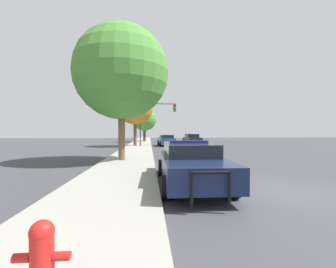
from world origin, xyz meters
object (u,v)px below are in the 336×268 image
at_px(traffic_light, 155,115).
at_px(tree_sidewalk_far, 144,119).
at_px(police_car, 190,162).
at_px(fire_hydrant, 42,253).
at_px(car_background_oncoming, 192,139).
at_px(tree_sidewalk_mid, 135,106).
at_px(car_background_midblock, 166,140).
at_px(tree_sidewalk_near, 121,73).

height_order(traffic_light, tree_sidewalk_far, tree_sidewalk_far).
distance_m(police_car, fire_hydrant, 5.74).
height_order(car_background_oncoming, tree_sidewalk_mid, tree_sidewalk_mid).
xyz_separation_m(police_car, car_background_midblock, (0.76, 20.14, -0.02)).
distance_m(tree_sidewalk_near, tree_sidewalk_far, 24.53).
distance_m(fire_hydrant, traffic_light, 24.39).
relative_size(traffic_light, tree_sidewalk_near, 0.64).
bearing_deg(car_background_oncoming, police_car, 76.89).
height_order(police_car, car_background_midblock, police_car).
height_order(police_car, tree_sidewalk_far, tree_sidewalk_far).
height_order(traffic_light, car_background_midblock, traffic_light).
bearing_deg(police_car, fire_hydrant, 64.78).
distance_m(police_car, tree_sidewalk_near, 7.97).
relative_size(fire_hydrant, car_background_midblock, 0.17).
bearing_deg(car_background_midblock, fire_hydrant, -100.46).
bearing_deg(tree_sidewalk_far, police_car, -85.96).
xyz_separation_m(police_car, car_background_oncoming, (4.56, 23.03, 0.01)).
bearing_deg(tree_sidewalk_mid, tree_sidewalk_far, 85.52).
height_order(traffic_light, tree_sidewalk_mid, tree_sidewalk_mid).
bearing_deg(police_car, tree_sidewalk_near, -61.54).
bearing_deg(car_background_midblock, tree_sidewalk_far, 102.91).
xyz_separation_m(car_background_oncoming, tree_sidewalk_mid, (-7.58, -3.99, 3.99)).
height_order(police_car, traffic_light, traffic_light).
relative_size(car_background_midblock, tree_sidewalk_mid, 0.63).
distance_m(traffic_light, tree_sidewalk_mid, 2.54).
bearing_deg(tree_sidewalk_near, fire_hydrant, -87.57).
distance_m(tree_sidewalk_mid, tree_sidewalk_far, 11.33).
xyz_separation_m(police_car, tree_sidewalk_near, (-3.01, 5.83, 4.53)).
distance_m(car_background_midblock, car_background_oncoming, 4.77).
distance_m(fire_hydrant, tree_sidewalk_far, 35.59).
height_order(fire_hydrant, traffic_light, traffic_light).
relative_size(tree_sidewalk_near, tree_sidewalk_far, 1.38).
xyz_separation_m(car_background_oncoming, tree_sidewalk_near, (-7.57, -17.20, 4.51)).
height_order(fire_hydrant, tree_sidewalk_near, tree_sidewalk_near).
height_order(tree_sidewalk_mid, tree_sidewalk_near, tree_sidewalk_near).
xyz_separation_m(tree_sidewalk_near, tree_sidewalk_far, (0.87, 24.47, -1.43)).
bearing_deg(traffic_light, car_background_oncoming, 37.79).
distance_m(tree_sidewalk_mid, tree_sidewalk_near, 13.22).
height_order(car_background_midblock, tree_sidewalk_far, tree_sidewalk_far).
bearing_deg(traffic_light, car_background_midblock, 39.36).
height_order(fire_hydrant, tree_sidewalk_far, tree_sidewalk_far).
xyz_separation_m(car_background_oncoming, tree_sidewalk_far, (-6.70, 7.27, 3.09)).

